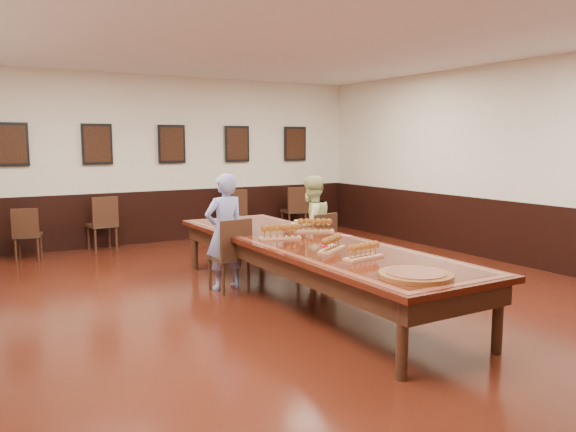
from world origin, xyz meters
TOP-DOWN VIEW (x-y plane):
  - floor at (0.00, 0.00)m, footprint 8.00×10.00m
  - ceiling at (0.00, 0.00)m, footprint 8.00×10.00m
  - wall_back at (0.00, 5.01)m, footprint 8.00×0.02m
  - wall_right at (4.01, 0.00)m, footprint 0.02×10.00m
  - chair_man at (-0.63, 0.97)m, footprint 0.49×0.53m
  - chair_woman at (0.78, 1.04)m, footprint 0.52×0.55m
  - spare_chair_a at (-2.68, 4.45)m, footprint 0.51×0.53m
  - spare_chair_b at (-1.44, 4.65)m, footprint 0.51×0.55m
  - spare_chair_c at (1.19, 4.75)m, footprint 0.49×0.53m
  - spare_chair_d at (2.59, 4.63)m, footprint 0.53×0.56m
  - person_man at (-0.63, 1.07)m, footprint 0.59×0.41m
  - person_woman at (0.77, 1.14)m, footprint 0.82×0.69m
  - pink_phone at (0.60, 0.05)m, footprint 0.13×0.15m
  - wainscoting at (0.00, 0.00)m, footprint 8.00×10.00m
  - conference_table at (0.00, 0.00)m, footprint 1.40×5.00m
  - posters at (0.00, 4.94)m, footprint 6.14×0.04m
  - flight_a at (-0.24, 0.29)m, footprint 0.53×0.28m
  - flight_b at (0.44, 0.54)m, footprint 0.50×0.37m
  - flight_c at (-0.12, -0.65)m, footprint 0.47×0.37m
  - flight_d at (-0.09, -1.17)m, footprint 0.48×0.22m
  - red_plate_grp at (0.01, -0.40)m, footprint 0.19×0.19m
  - carved_platter at (-0.18, -2.04)m, footprint 0.81×0.81m

SIDE VIEW (x-z plane):
  - floor at x=0.00m, z-range -0.02..0.00m
  - spare_chair_a at x=-2.68m, z-range 0.00..0.87m
  - chair_woman at x=0.78m, z-range 0.00..0.93m
  - chair_man at x=-0.63m, z-range 0.00..0.96m
  - spare_chair_b at x=-1.44m, z-range 0.00..0.98m
  - spare_chair_c at x=1.19m, z-range 0.00..0.99m
  - spare_chair_d at x=2.59m, z-range 0.00..0.99m
  - wainscoting at x=0.00m, z-range 0.00..1.00m
  - conference_table at x=0.00m, z-range 0.23..0.99m
  - person_woman at x=0.77m, z-range 0.00..1.46m
  - pink_phone at x=0.60m, z-range 0.75..0.76m
  - red_plate_grp at x=0.01m, z-range 0.75..0.77m
  - person_man at x=-0.63m, z-range 0.00..1.54m
  - carved_platter at x=-0.18m, z-range 0.75..0.80m
  - flight_c at x=-0.12m, z-range 0.74..0.92m
  - flight_d at x=-0.09m, z-range 0.74..0.92m
  - flight_b at x=0.44m, z-range 0.74..0.93m
  - flight_a at x=-0.24m, z-range 0.74..0.93m
  - wall_back at x=0.00m, z-range 0.00..3.20m
  - wall_right at x=4.01m, z-range 0.00..3.20m
  - posters at x=0.00m, z-range 1.53..2.27m
  - ceiling at x=0.00m, z-range 3.20..3.22m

